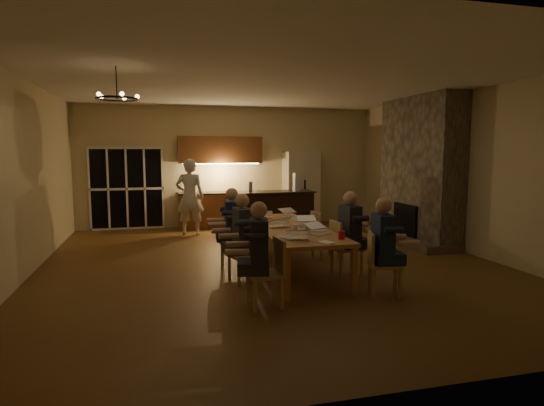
{
  "coord_description": "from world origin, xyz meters",
  "views": [
    {
      "loc": [
        -1.97,
        -7.73,
        2.02
      ],
      "look_at": [
        0.09,
        0.3,
        1.07
      ],
      "focal_mm": 30.0,
      "sensor_mm": 36.0,
      "label": 1
    }
  ],
  "objects": [
    {
      "name": "can_cola",
      "position": [
        0.01,
        0.87,
        0.81
      ],
      "size": [
        0.07,
        0.07,
        0.12
      ],
      "primitive_type": "cylinder",
      "color": "#3F0F0C",
      "rests_on": "dining_table"
    },
    {
      "name": "bar_blender",
      "position": [
        1.25,
        2.48,
        1.29
      ],
      "size": [
        0.15,
        0.15,
        0.43
      ],
      "primitive_type": "cube",
      "rotation": [
        0.0,
        0.0,
        0.14
      ],
      "color": "silver",
      "rests_on": "bar_island"
    },
    {
      "name": "chandelier",
      "position": [
        -2.46,
        -0.89,
        2.75
      ],
      "size": [
        0.58,
        0.58,
        0.03
      ],
      "primitive_type": "torus",
      "color": "black",
      "rests_on": "ceiling"
    },
    {
      "name": "chair_left_near",
      "position": [
        -0.63,
        -2.15,
        0.45
      ],
      "size": [
        0.47,
        0.47,
        0.89
      ],
      "primitive_type": null,
      "rotation": [
        0.0,
        0.0,
        -1.51
      ],
      "color": "tan",
      "rests_on": "ground"
    },
    {
      "name": "chair_left_mid",
      "position": [
        -0.68,
        -1.02,
        0.45
      ],
      "size": [
        0.53,
        0.53,
        0.89
      ],
      "primitive_type": null,
      "rotation": [
        0.0,
        0.0,
        -1.32
      ],
      "color": "tan",
      "rests_on": "ground"
    },
    {
      "name": "person_right_near",
      "position": [
        1.08,
        -2.09,
        0.69
      ],
      "size": [
        0.68,
        0.68,
        1.38
      ],
      "primitive_type": null,
      "rotation": [
        0.0,
        0.0,
        1.42
      ],
      "color": "#1C2647",
      "rests_on": "ground"
    },
    {
      "name": "mug_front",
      "position": [
        0.17,
        -0.88,
        0.8
      ],
      "size": [
        0.08,
        0.08,
        0.1
      ],
      "primitive_type": "cylinder",
      "color": "white",
      "rests_on": "dining_table"
    },
    {
      "name": "can_silver",
      "position": [
        0.27,
        -1.19,
        0.81
      ],
      "size": [
        0.07,
        0.07,
        0.12
      ],
      "primitive_type": "cylinder",
      "color": "#B2B2B7",
      "rests_on": "dining_table"
    },
    {
      "name": "plate_far",
      "position": [
        0.56,
        0.25,
        0.76
      ],
      "size": [
        0.23,
        0.23,
        0.02
      ],
      "primitive_type": "cylinder",
      "color": "white",
      "rests_on": "dining_table"
    },
    {
      "name": "plate_near",
      "position": [
        0.51,
        -0.98,
        0.76
      ],
      "size": [
        0.27,
        0.27,
        0.02
      ],
      "primitive_type": "cylinder",
      "color": "white",
      "rests_on": "dining_table"
    },
    {
      "name": "laptop_d",
      "position": [
        0.5,
        -0.53,
        0.86
      ],
      "size": [
        0.36,
        0.32,
        0.23
      ],
      "primitive_type": null,
      "rotation": [
        0.0,
        0.0,
        -0.14
      ],
      "color": "silver",
      "rests_on": "dining_table"
    },
    {
      "name": "right_wall",
      "position": [
        4.02,
        0.0,
        1.6
      ],
      "size": [
        0.04,
        9.0,
        3.2
      ],
      "primitive_type": "cube",
      "color": "tan",
      "rests_on": "ground"
    },
    {
      "name": "person_right_mid",
      "position": [
        1.05,
        -1.03,
        0.69
      ],
      "size": [
        0.62,
        0.62,
        1.38
      ],
      "primitive_type": null,
      "rotation": [
        0.0,
        0.0,
        1.61
      ],
      "color": "#25282F",
      "rests_on": "ground"
    },
    {
      "name": "chair_right_far",
      "position": [
        1.11,
        0.18,
        0.45
      ],
      "size": [
        0.49,
        0.49,
        0.89
      ],
      "primitive_type": null,
      "rotation": [
        0.0,
        0.0,
        1.68
      ],
      "color": "tan",
      "rests_on": "ground"
    },
    {
      "name": "laptop_f",
      "position": [
        0.53,
        0.53,
        0.86
      ],
      "size": [
        0.41,
        0.39,
        0.23
      ],
      "primitive_type": null,
      "rotation": [
        0.0,
        0.0,
        0.42
      ],
      "color": "silver",
      "rests_on": "dining_table"
    },
    {
      "name": "dining_table",
      "position": [
        0.19,
        -0.48,
        0.38
      ],
      "size": [
        1.1,
        3.21,
        0.75
      ],
      "primitive_type": "cube",
      "color": "tan",
      "rests_on": "ground"
    },
    {
      "name": "chair_right_mid",
      "position": [
        1.03,
        -0.96,
        0.45
      ],
      "size": [
        0.45,
        0.45,
        0.89
      ],
      "primitive_type": null,
      "rotation": [
        0.0,
        0.0,
        1.6
      ],
      "color": "tan",
      "rests_on": "ground"
    },
    {
      "name": "redcup_mid",
      "position": [
        -0.28,
        -0.07,
        0.81
      ],
      "size": [
        0.08,
        0.08,
        0.12
      ],
      "primitive_type": "cylinder",
      "color": "red",
      "rests_on": "dining_table"
    },
    {
      "name": "mug_back",
      "position": [
        -0.13,
        0.3,
        0.8
      ],
      "size": [
        0.08,
        0.08,
        0.1
      ],
      "primitive_type": "cylinder",
      "color": "white",
      "rests_on": "dining_table"
    },
    {
      "name": "laptop_b",
      "position": [
        0.44,
        -1.28,
        0.86
      ],
      "size": [
        0.41,
        0.39,
        0.23
      ],
      "primitive_type": null,
      "rotation": [
        0.0,
        0.0,
        0.42
      ],
      "color": "silver",
      "rests_on": "dining_table"
    },
    {
      "name": "laptop_a",
      "position": [
        0.0,
        -1.53,
        0.86
      ],
      "size": [
        0.38,
        0.36,
        0.23
      ],
      "primitive_type": null,
      "rotation": [
        0.0,
        0.0,
        2.87
      ],
      "color": "silver",
      "rests_on": "dining_table"
    },
    {
      "name": "person_left_far",
      "position": [
        -0.69,
        0.11,
        0.69
      ],
      "size": [
        0.64,
        0.64,
        1.38
      ],
      "primitive_type": null,
      "rotation": [
        0.0,
        0.0,
        -1.64
      ],
      "color": "#1C2647",
      "rests_on": "ground"
    },
    {
      "name": "standing_person",
      "position": [
        -1.18,
        3.29,
        0.92
      ],
      "size": [
        0.74,
        0.55,
        1.84
      ],
      "primitive_type": "imported",
      "rotation": [
        0.0,
        0.0,
        2.96
      ],
      "color": "silver",
      "rests_on": "ground"
    },
    {
      "name": "floor",
      "position": [
        0.0,
        0.0,
        0.0
      ],
      "size": [
        9.0,
        9.0,
        0.0
      ],
      "primitive_type": "plane",
      "color": "brown",
      "rests_on": "ground"
    },
    {
      "name": "back_wall",
      "position": [
        0.0,
        4.52,
        1.6
      ],
      "size": [
        8.0,
        0.04,
        3.2
      ],
      "primitive_type": "cube",
      "color": "tan",
      "rests_on": "ground"
    },
    {
      "name": "ceiling",
      "position": [
        0.0,
        0.0,
        3.22
      ],
      "size": [
        8.0,
        9.0,
        0.04
      ],
      "primitive_type": "cube",
      "color": "white",
      "rests_on": "back_wall"
    },
    {
      "name": "notepad",
      "position": [
        0.31,
        -1.91,
        0.76
      ],
      "size": [
        0.21,
        0.25,
        0.01
      ],
      "primitive_type": "cube",
      "rotation": [
        0.0,
        0.0,
        0.32
      ],
      "color": "white",
      "rests_on": "dining_table"
    },
    {
      "name": "laptop_c",
      "position": [
        -0.01,
        -0.43,
        0.86
      ],
      "size": [
        0.38,
        0.35,
        0.23
      ],
      "primitive_type": null,
      "rotation": [
        0.0,
        0.0,
        3.39
      ],
      "color": "silver",
      "rests_on": "dining_table"
    },
    {
      "name": "mug_mid",
      "position": [
        0.31,
        0.02,
        0.8
      ],
      "size": [
        0.08,
        0.08,
        0.1
      ],
      "primitive_type": "cylinder",
      "color": "white",
      "rests_on": "dining_table"
    },
    {
      "name": "french_doors",
      "position": [
        -2.7,
        4.47,
        1.05
      ],
      "size": [
        1.86,
        0.08,
        2.1
      ],
      "primitive_type": "cube",
      "color": "black",
      "rests_on": "ground"
    },
    {
      "name": "plate_left",
      "position": [
        -0.14,
        -1.38,
        0.76
      ],
      "size": [
        0.28,
        0.28,
        0.02
      ],
      "primitive_type": "cylinder",
      "color": "white",
      "rests_on": "dining_table"
    },
    {
      "name": "redcup_near",
      "position": [
        0.62,
        -1.71,
        0.81
      ],
      "size": [
        0.09,
        0.09,
        0.12
      ],
      "primitive_type": "cylinder",
      "color": "red",
      "rests_on": "dining_table"
    },
    {
      "name": "can_right",
      "position": [
        0.6,
        -0.19,
        0.81
      ],
      "size": [
        0.07,
        0.07,
        0.12
      ],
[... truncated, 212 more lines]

